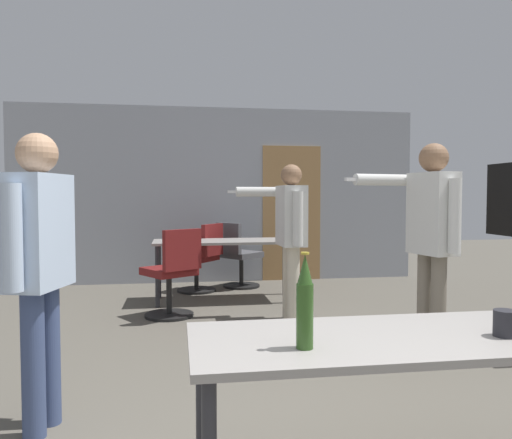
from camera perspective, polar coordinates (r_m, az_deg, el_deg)
name	(u,v)px	position (r m, az deg, el deg)	size (l,w,h in m)	color
back_wall	(222,196)	(7.53, -3.96, 2.75)	(6.03, 0.12, 2.60)	#A3A8B2
conference_table_near	(405,355)	(2.12, 16.69, -14.58)	(1.70, 0.64, 0.74)	gray
conference_table_far	(225,247)	(6.15, -3.59, -3.12)	(1.73, 0.66, 0.74)	gray
person_far_watching	(431,227)	(4.18, 19.38, -0.83)	(0.84, 0.56, 1.70)	slate
person_left_plaid	(37,252)	(2.96, -23.77, -3.38)	(0.71, 0.70, 1.63)	#3D4C75
person_center_tall	(290,227)	(5.11, 3.89, -0.91)	(0.75, 0.63, 1.61)	beige
office_chair_far_left	(238,257)	(7.02, -2.12, -4.34)	(0.69, 0.68, 0.92)	black
office_chair_side_rolled	(173,276)	(5.37, -9.49, -6.34)	(0.66, 0.68, 0.95)	black
office_chair_near_pushed	(201,260)	(6.75, -6.30, -4.64)	(0.68, 0.67, 0.92)	black
beer_bottle	(305,303)	(1.81, 5.60, -9.51)	(0.06, 0.06, 0.35)	#2D511E
drink_cup	(505,323)	(2.20, 26.61, -10.56)	(0.09, 0.09, 0.10)	#232328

